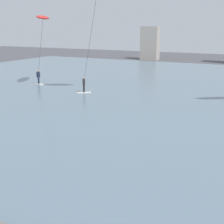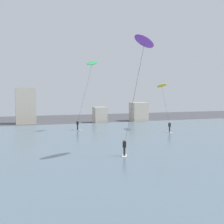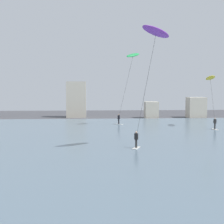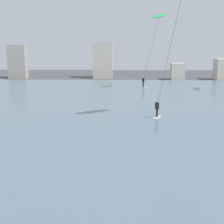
% 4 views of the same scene
% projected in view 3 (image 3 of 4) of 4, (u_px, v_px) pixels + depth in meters
% --- Properties ---
extents(water_bay, '(84.00, 52.00, 0.10)m').
position_uv_depth(water_bay, '(83.00, 142.00, 35.20)').
color(water_bay, slate).
rests_on(water_bay, ground).
extents(far_shore_buildings, '(44.21, 5.05, 7.13)m').
position_uv_depth(far_shore_buildings, '(88.00, 103.00, 63.95)').
color(far_shore_buildings, '#A89E93').
rests_on(far_shore_buildings, ground).
extents(kitesurfer_purple, '(3.92, 3.27, 11.53)m').
position_uv_depth(kitesurfer_purple, '(155.00, 40.00, 29.83)').
color(kitesurfer_purple, silver).
rests_on(kitesurfer_purple, water_bay).
extents(kitesurfer_green, '(4.03, 3.85, 11.34)m').
position_uv_depth(kitesurfer_green, '(131.00, 63.00, 49.33)').
color(kitesurfer_green, silver).
rests_on(kitesurfer_green, water_bay).
extents(kitesurfer_yellow, '(1.51, 5.93, 7.68)m').
position_uv_depth(kitesurfer_yellow, '(211.00, 82.00, 47.97)').
color(kitesurfer_yellow, silver).
rests_on(kitesurfer_yellow, water_bay).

